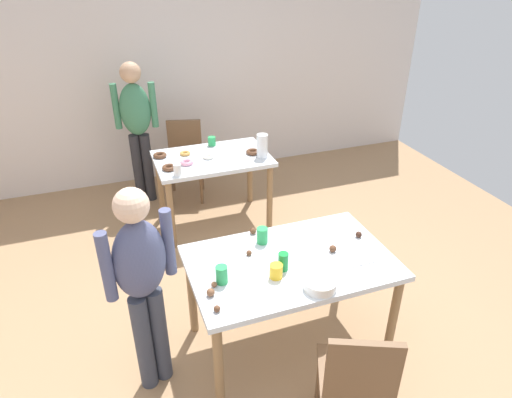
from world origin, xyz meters
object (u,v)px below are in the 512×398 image
object	(u,v)px
person_adult_far	(137,121)
chair_far_table	(185,155)
dining_table_near	(290,271)
dining_table_far	(213,167)
person_girl_near	(142,278)
pitcher_far	(262,146)
soda_can	(283,262)
mixing_bowl	(320,284)
chair_near_table	(357,378)

from	to	relation	value
person_adult_far	chair_far_table	bearing A→B (deg)	-3.88
dining_table_near	dining_table_far	bearing A→B (deg)	91.52
person_girl_near	person_adult_far	bearing A→B (deg)	83.52
person_girl_near	person_adult_far	xyz separation A→B (m)	(0.29, 2.55, 0.08)
person_girl_near	pitcher_far	distance (m)	2.13
person_girl_near	soda_can	xyz separation A→B (m)	(0.86, -0.08, -0.05)
chair_far_table	soda_can	size ratio (longest dim) A/B	7.13
person_adult_far	pitcher_far	world-z (taller)	person_adult_far
mixing_bowl	pitcher_far	size ratio (longest dim) A/B	0.88
chair_near_table	chair_far_table	size ratio (longest dim) A/B	1.00
soda_can	pitcher_far	world-z (taller)	pitcher_far
mixing_bowl	soda_can	xyz separation A→B (m)	(-0.14, 0.24, 0.03)
person_adult_far	mixing_bowl	distance (m)	2.96
chair_far_table	mixing_bowl	bearing A→B (deg)	-85.27
person_adult_far	mixing_bowl	bearing A→B (deg)	-76.08
dining_table_far	mixing_bowl	xyz separation A→B (m)	(0.10, -2.12, 0.14)
dining_table_far	soda_can	bearing A→B (deg)	-91.14
chair_far_table	person_adult_far	xyz separation A→B (m)	(-0.48, 0.03, 0.44)
soda_can	pitcher_far	xyz separation A→B (m)	(0.50, 1.71, 0.05)
soda_can	person_girl_near	bearing A→B (deg)	174.98
chair_near_table	pitcher_far	xyz separation A→B (m)	(0.36, 2.43, 0.37)
chair_far_table	chair_near_table	bearing A→B (deg)	-85.90
chair_far_table	person_adult_far	size ratio (longest dim) A/B	0.56
soda_can	chair_far_table	bearing A→B (deg)	92.13
chair_far_table	pitcher_far	size ratio (longest dim) A/B	3.78
person_adult_far	soda_can	size ratio (longest dim) A/B	12.78
dining_table_far	mixing_bowl	size ratio (longest dim) A/B	5.50
dining_table_near	mixing_bowl	bearing A→B (deg)	-80.52
chair_far_table	pitcher_far	bearing A→B (deg)	-55.92
person_adult_far	soda_can	world-z (taller)	person_adult_far
chair_near_table	person_adult_far	world-z (taller)	person_adult_far
person_adult_far	soda_can	distance (m)	2.69
dining_table_far	dining_table_near	bearing A→B (deg)	-88.48
dining_table_near	person_adult_far	distance (m)	2.66
chair_near_table	mixing_bowl	distance (m)	0.55
mixing_bowl	person_girl_near	bearing A→B (deg)	162.27
person_girl_near	dining_table_near	bearing A→B (deg)	-0.32
person_adult_far	dining_table_near	bearing A→B (deg)	-75.54
person_girl_near	mixing_bowl	bearing A→B (deg)	-17.73
dining_table_far	person_adult_far	world-z (taller)	person_adult_far
chair_near_table	mixing_bowl	xyz separation A→B (m)	(-0.00, 0.48, 0.28)
dining_table_near	pitcher_far	bearing A→B (deg)	75.80
chair_far_table	mixing_bowl	xyz separation A→B (m)	(0.23, -2.84, 0.28)
dining_table_far	chair_far_table	size ratio (longest dim) A/B	1.28
person_adult_far	chair_near_table	bearing A→B (deg)	-77.95
pitcher_far	chair_near_table	bearing A→B (deg)	-98.42
chair_near_table	person_girl_near	distance (m)	1.33
dining_table_far	pitcher_far	size ratio (longest dim) A/B	4.83
chair_near_table	person_adult_far	distance (m)	3.45
dining_table_near	pitcher_far	world-z (taller)	pitcher_far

